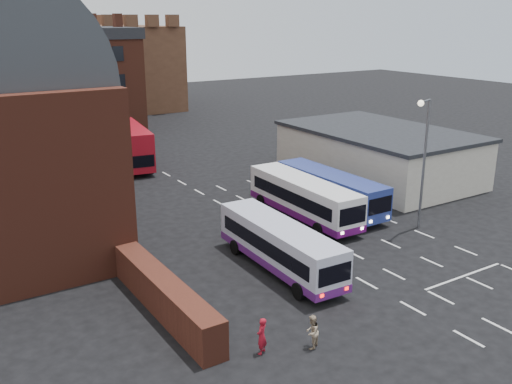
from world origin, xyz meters
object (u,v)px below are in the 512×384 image
bus_blue (330,188)px  pedestrian_red (262,336)px  street_lamp (423,152)px  pedestrian_beige (312,332)px  bus_white_outbound (280,243)px  bus_white_inbound (304,196)px  bus_red_double (131,145)px

bus_blue → pedestrian_red: (-14.19, -12.75, -0.80)m
street_lamp → pedestrian_red: 18.32m
pedestrian_red → pedestrian_beige: (2.00, -0.81, -0.05)m
pedestrian_beige → bus_white_outbound: bearing=-148.3°
street_lamp → bus_white_outbound: bearing=-178.7°
bus_white_outbound → street_lamp: street_lamp is taller
pedestrian_beige → bus_blue: bearing=-165.4°
bus_white_inbound → pedestrian_beige: (-9.43, -13.07, -0.90)m
bus_blue → street_lamp: (2.32, -6.16, 3.59)m
bus_white_inbound → bus_red_double: bus_red_double is taller
bus_red_double → pedestrian_beige: 33.50m
bus_red_double → bus_blue: bearing=120.0°
bus_white_outbound → pedestrian_red: size_ratio=6.06×
street_lamp → pedestrian_red: size_ratio=5.36×
bus_white_inbound → bus_red_double: 20.62m
bus_white_inbound → bus_blue: (2.77, 0.49, -0.04)m
bus_white_outbound → street_lamp: size_ratio=1.13×
street_lamp → pedestrian_beige: size_ratio=5.73×
bus_red_double → pedestrian_red: (-6.71, -32.33, -1.22)m
bus_blue → bus_red_double: bus_red_double is taller
bus_blue → street_lamp: street_lamp is taller
bus_white_outbound → street_lamp: bearing=3.2°
bus_white_inbound → pedestrian_beige: bus_white_inbound is taller
bus_white_inbound → bus_blue: 2.81m
bus_white_inbound → street_lamp: size_ratio=1.19×
bus_white_inbound → bus_red_double: size_ratio=1.06×
bus_white_outbound → bus_white_inbound: (6.12, 5.92, 0.09)m
bus_white_outbound → bus_red_double: size_ratio=1.00×
bus_blue → pedestrian_beige: (-12.20, -13.56, -0.85)m
bus_blue → bus_red_double: (-7.48, 19.58, 0.42)m
bus_white_outbound → street_lamp: 11.78m
bus_white_outbound → pedestrian_red: bearing=-128.0°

